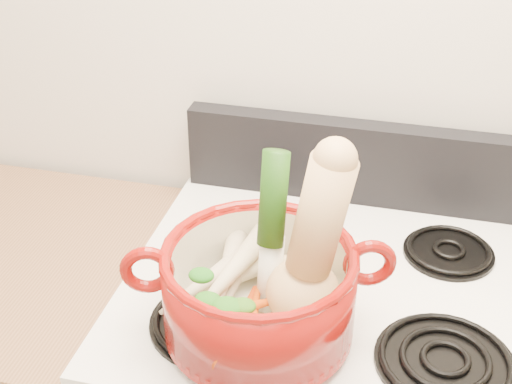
# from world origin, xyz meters

# --- Properties ---
(wall_back) EXTENTS (3.50, 0.02, 2.60)m
(wall_back) POSITION_xyz_m (0.00, 1.75, 1.30)
(wall_back) COLOR beige
(wall_back) RESTS_ON floor
(cooktop) EXTENTS (0.78, 0.67, 0.03)m
(cooktop) POSITION_xyz_m (0.00, 1.40, 0.93)
(cooktop) COLOR white
(cooktop) RESTS_ON stove_body
(control_backsplash) EXTENTS (0.76, 0.05, 0.18)m
(control_backsplash) POSITION_xyz_m (0.00, 1.70, 1.04)
(control_backsplash) COLOR black
(control_backsplash) RESTS_ON cooktop
(burner_front_left) EXTENTS (0.22, 0.22, 0.02)m
(burner_front_left) POSITION_xyz_m (-0.19, 1.24, 0.96)
(burner_front_left) COLOR black
(burner_front_left) RESTS_ON cooktop
(burner_front_right) EXTENTS (0.22, 0.22, 0.02)m
(burner_front_right) POSITION_xyz_m (0.19, 1.24, 0.96)
(burner_front_right) COLOR black
(burner_front_right) RESTS_ON cooktop
(burner_back_left) EXTENTS (0.17, 0.17, 0.02)m
(burner_back_left) POSITION_xyz_m (-0.19, 1.54, 0.96)
(burner_back_left) COLOR black
(burner_back_left) RESTS_ON cooktop
(burner_back_right) EXTENTS (0.17, 0.17, 0.02)m
(burner_back_right) POSITION_xyz_m (0.19, 1.54, 0.96)
(burner_back_right) COLOR black
(burner_back_right) RESTS_ON cooktop
(dutch_oven) EXTENTS (0.38, 0.38, 0.15)m
(dutch_oven) POSITION_xyz_m (-0.11, 1.23, 1.04)
(dutch_oven) COLOR maroon
(dutch_oven) RESTS_ON burner_front_left
(pot_handle_left) EXTENTS (0.09, 0.04, 0.09)m
(pot_handle_left) POSITION_xyz_m (-0.28, 1.18, 1.10)
(pot_handle_left) COLOR maroon
(pot_handle_left) RESTS_ON dutch_oven
(pot_handle_right) EXTENTS (0.09, 0.04, 0.09)m
(pot_handle_right) POSITION_xyz_m (0.05, 1.28, 1.10)
(pot_handle_right) COLOR maroon
(pot_handle_right) RESTS_ON dutch_oven
(squash) EXTENTS (0.17, 0.13, 0.32)m
(squash) POSITION_xyz_m (-0.04, 1.24, 1.15)
(squash) COLOR tan
(squash) RESTS_ON dutch_oven
(leek) EXTENTS (0.05, 0.10, 0.29)m
(leek) POSITION_xyz_m (-0.10, 1.26, 1.14)
(leek) COLOR silver
(leek) RESTS_ON dutch_oven
(ginger) EXTENTS (0.08, 0.06, 0.04)m
(ginger) POSITION_xyz_m (-0.09, 1.33, 1.02)
(ginger) COLOR tan
(ginger) RESTS_ON dutch_oven
(parsnip_0) EXTENTS (0.10, 0.21, 0.06)m
(parsnip_0) POSITION_xyz_m (-0.18, 1.24, 1.02)
(parsnip_0) COLOR beige
(parsnip_0) RESTS_ON dutch_oven
(parsnip_1) EXTENTS (0.16, 0.15, 0.05)m
(parsnip_1) POSITION_xyz_m (-0.18, 1.27, 1.03)
(parsnip_1) COLOR beige
(parsnip_1) RESTS_ON dutch_oven
(parsnip_2) EXTENTS (0.04, 0.17, 0.05)m
(parsnip_2) POSITION_xyz_m (-0.16, 1.28, 1.03)
(parsnip_2) COLOR beige
(parsnip_2) RESTS_ON dutch_oven
(parsnip_3) EXTENTS (0.13, 0.17, 0.05)m
(parsnip_3) POSITION_xyz_m (-0.21, 1.24, 1.04)
(parsnip_3) COLOR beige
(parsnip_3) RESTS_ON dutch_oven
(parsnip_4) EXTENTS (0.05, 0.21, 0.06)m
(parsnip_4) POSITION_xyz_m (-0.18, 1.27, 1.05)
(parsnip_4) COLOR beige
(parsnip_4) RESTS_ON dutch_oven
(parsnip_5) EXTENTS (0.11, 0.24, 0.06)m
(parsnip_5) POSITION_xyz_m (-0.17, 1.25, 1.06)
(parsnip_5) COLOR beige
(parsnip_5) RESTS_ON dutch_oven
(carrot_0) EXTENTS (0.04, 0.18, 0.05)m
(carrot_0) POSITION_xyz_m (-0.13, 1.17, 1.02)
(carrot_0) COLOR #D8430A
(carrot_0) RESTS_ON dutch_oven
(carrot_1) EXTENTS (0.08, 0.15, 0.04)m
(carrot_1) POSITION_xyz_m (-0.14, 1.16, 1.02)
(carrot_1) COLOR #C33809
(carrot_1) RESTS_ON dutch_oven
(carrot_2) EXTENTS (0.04, 0.16, 0.04)m
(carrot_2) POSITION_xyz_m (-0.11, 1.18, 1.03)
(carrot_2) COLOR #B94C09
(carrot_2) RESTS_ON dutch_oven
(carrot_3) EXTENTS (0.13, 0.09, 0.04)m
(carrot_3) POSITION_xyz_m (-0.13, 1.19, 1.04)
(carrot_3) COLOR #C93D0A
(carrot_3) RESTS_ON dutch_oven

